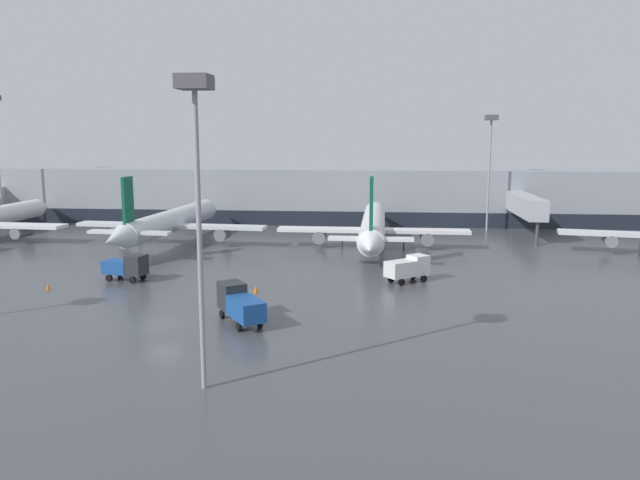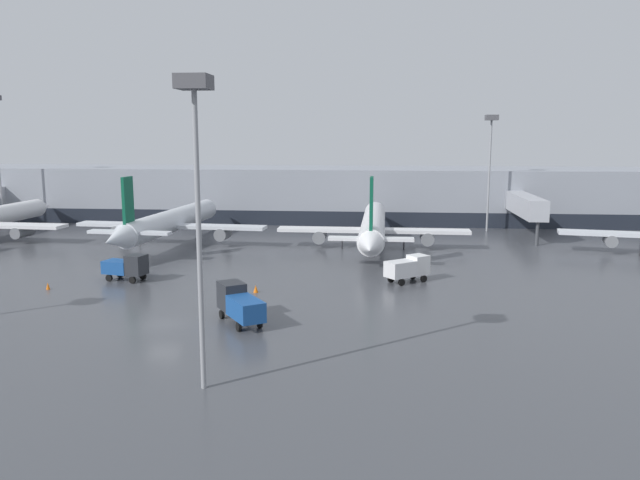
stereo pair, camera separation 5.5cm
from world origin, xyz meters
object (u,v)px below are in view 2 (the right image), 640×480
at_px(parked_jet_2, 170,222).
at_px(service_truck_3, 127,266).
at_px(apron_light_mast_3, 196,144).
at_px(service_truck_1, 408,267).
at_px(traffic_cone_1, 256,289).
at_px(traffic_cone_0, 48,286).
at_px(parked_jet_3, 373,226).
at_px(service_truck_0, 239,303).
at_px(apron_light_mast_1, 491,139).

relative_size(parked_jet_2, service_truck_3, 7.32).
height_order(service_truck_3, apron_light_mast_3, apron_light_mast_3).
xyz_separation_m(service_truck_1, service_truck_3, (-28.34, -1.82, -0.04)).
relative_size(service_truck_3, traffic_cone_1, 6.64).
bearing_deg(parked_jet_2, apron_light_mast_3, -154.77).
bearing_deg(service_truck_3, traffic_cone_0, -131.86).
bearing_deg(apron_light_mast_3, parked_jet_3, 78.47).
height_order(traffic_cone_1, apron_light_mast_3, apron_light_mast_3).
distance_m(parked_jet_2, service_truck_3, 20.83).
height_order(parked_jet_3, apron_light_mast_3, apron_light_mast_3).
xyz_separation_m(service_truck_0, traffic_cone_1, (-0.56, 9.51, -1.23)).
bearing_deg(parked_jet_3, service_truck_0, 163.88).
bearing_deg(service_truck_1, traffic_cone_1, 163.18).
height_order(service_truck_1, apron_light_mast_1, apron_light_mast_1).
height_order(service_truck_0, traffic_cone_1, service_truck_0).
xyz_separation_m(apron_light_mast_1, apron_light_mast_3, (-26.82, -62.78, 0.21)).
bearing_deg(service_truck_3, apron_light_mast_1, 54.72).
height_order(parked_jet_2, apron_light_mast_1, apron_light_mast_1).
height_order(parked_jet_2, service_truck_0, parked_jet_2).
xyz_separation_m(parked_jet_3, service_truck_3, (-24.71, -20.63, -1.43)).
bearing_deg(parked_jet_2, traffic_cone_0, 175.91).
distance_m(service_truck_3, apron_light_mast_1, 57.25).
xyz_separation_m(service_truck_3, apron_light_mast_1, (42.03, 36.83, 12.44)).
height_order(parked_jet_2, apron_light_mast_3, apron_light_mast_3).
bearing_deg(apron_light_mast_3, parked_jet_2, 110.64).
xyz_separation_m(service_truck_3, traffic_cone_0, (-6.13, -4.24, -1.15)).
bearing_deg(apron_light_mast_1, service_truck_3, -138.78).
xyz_separation_m(service_truck_3, traffic_cone_1, (13.94, -3.60, -1.12)).
relative_size(service_truck_1, apron_light_mast_3, 0.27).
bearing_deg(parked_jet_3, traffic_cone_0, 129.61).
bearing_deg(apron_light_mast_1, traffic_cone_1, -124.80).
bearing_deg(apron_light_mast_3, service_truck_3, 120.38).
height_order(parked_jet_3, service_truck_3, parked_jet_3).
xyz_separation_m(service_truck_0, traffic_cone_0, (-20.63, 8.86, -1.26)).
height_order(service_truck_1, traffic_cone_1, service_truck_1).
height_order(traffic_cone_1, apron_light_mast_1, apron_light_mast_1).
relative_size(service_truck_3, apron_light_mast_1, 0.27).
height_order(parked_jet_2, service_truck_1, parked_jet_2).
bearing_deg(apron_light_mast_3, traffic_cone_0, 134.50).
bearing_deg(traffic_cone_1, service_truck_0, -86.64).
xyz_separation_m(parked_jet_3, traffic_cone_0, (-30.85, -24.86, -2.58)).
height_order(parked_jet_2, traffic_cone_1, parked_jet_2).
bearing_deg(apron_light_mast_1, apron_light_mast_3, -113.13).
bearing_deg(traffic_cone_1, service_truck_1, 20.60).
bearing_deg(service_truck_3, service_truck_0, -28.61).
relative_size(traffic_cone_0, apron_light_mast_3, 0.04).
distance_m(parked_jet_2, traffic_cone_1, 29.32).
height_order(traffic_cone_0, traffic_cone_1, traffic_cone_1).
bearing_deg(parked_jet_3, traffic_cone_1, 156.75).
relative_size(parked_jet_2, traffic_cone_0, 52.77).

